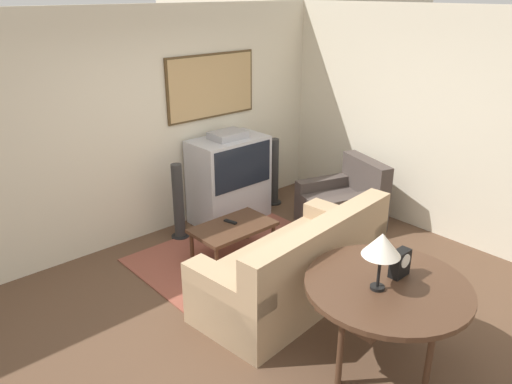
{
  "coord_description": "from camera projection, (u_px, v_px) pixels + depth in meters",
  "views": [
    {
      "loc": [
        -2.79,
        -2.96,
        2.86
      ],
      "look_at": [
        0.62,
        0.87,
        0.75
      ],
      "focal_mm": 35.0,
      "sensor_mm": 36.0,
      "label": 1
    }
  ],
  "objects": [
    {
      "name": "ground_plane",
      "position": [
        268.0,
        305.0,
        4.85
      ],
      "size": [
        12.0,
        12.0,
        0.0
      ],
      "primitive_type": "plane",
      "color": "brown"
    },
    {
      "name": "wall_back",
      "position": [
        146.0,
        126.0,
        5.82
      ],
      "size": [
        12.0,
        0.1,
        2.7
      ],
      "color": "beige",
      "rests_on": "ground_plane"
    },
    {
      "name": "wall_right",
      "position": [
        430.0,
        124.0,
        5.95
      ],
      "size": [
        0.06,
        12.0,
        2.7
      ],
      "color": "beige",
      "rests_on": "ground_plane"
    },
    {
      "name": "area_rug",
      "position": [
        237.0,
        255.0,
        5.73
      ],
      "size": [
        2.17,
        1.63,
        0.01
      ],
      "color": "brown",
      "rests_on": "ground_plane"
    },
    {
      "name": "tv",
      "position": [
        229.0,
        179.0,
        6.44
      ],
      "size": [
        0.98,
        0.58,
        1.2
      ],
      "color": "#B7B7BC",
      "rests_on": "ground_plane"
    },
    {
      "name": "couch",
      "position": [
        296.0,
        269.0,
        4.84
      ],
      "size": [
        2.08,
        1.11,
        0.93
      ],
      "rotation": [
        0.0,
        0.0,
        3.24
      ],
      "color": "tan",
      "rests_on": "ground_plane"
    },
    {
      "name": "armchair",
      "position": [
        343.0,
        205.0,
        6.37
      ],
      "size": [
        1.1,
        1.05,
        0.85
      ],
      "rotation": [
        0.0,
        0.0,
        -1.87
      ],
      "color": "#473D38",
      "rests_on": "ground_plane"
    },
    {
      "name": "coffee_table",
      "position": [
        233.0,
        229.0,
        5.57
      ],
      "size": [
        0.91,
        0.55,
        0.4
      ],
      "color": "#472D1E",
      "rests_on": "ground_plane"
    },
    {
      "name": "console_table",
      "position": [
        388.0,
        291.0,
        3.85
      ],
      "size": [
        1.28,
        1.28,
        0.75
      ],
      "color": "#472D1E",
      "rests_on": "ground_plane"
    },
    {
      "name": "table_lamp",
      "position": [
        382.0,
        246.0,
        3.63
      ],
      "size": [
        0.29,
        0.29,
        0.47
      ],
      "color": "black",
      "rests_on": "console_table"
    },
    {
      "name": "mantel_clock",
      "position": [
        400.0,
        263.0,
        3.9
      ],
      "size": [
        0.17,
        0.1,
        0.22
      ],
      "color": "black",
      "rests_on": "console_table"
    },
    {
      "name": "remote",
      "position": [
        230.0,
        222.0,
        5.62
      ],
      "size": [
        0.08,
        0.17,
        0.02
      ],
      "color": "black",
      "rests_on": "coffee_table"
    },
    {
      "name": "speaker_tower_left",
      "position": [
        178.0,
        204.0,
        5.99
      ],
      "size": [
        0.22,
        0.22,
        0.95
      ],
      "color": "black",
      "rests_on": "ground_plane"
    },
    {
      "name": "speaker_tower_right",
      "position": [
        274.0,
        174.0,
        6.97
      ],
      "size": [
        0.22,
        0.22,
        0.95
      ],
      "color": "black",
      "rests_on": "ground_plane"
    }
  ]
}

